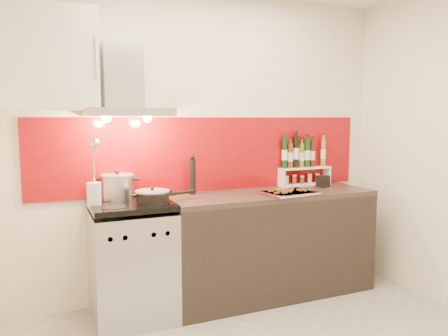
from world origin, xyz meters
name	(u,v)px	position (x,y,z in m)	size (l,w,h in m)	color
back_wall	(204,145)	(0.00, 1.40, 1.30)	(3.40, 0.02, 2.60)	silver
backsplash	(210,154)	(0.05, 1.39, 1.22)	(3.00, 0.02, 0.64)	maroon
range_stove	(132,262)	(-0.70, 1.10, 0.44)	(0.60, 0.60, 0.91)	#B7B7BA
counter	(270,243)	(0.50, 1.10, 0.45)	(1.80, 0.60, 0.90)	black
range_hood	(124,91)	(-0.70, 1.24, 1.74)	(0.62, 0.50, 0.61)	#B7B7BA
upper_cabinet	(45,59)	(-1.25, 1.22, 1.95)	(0.70, 0.35, 0.72)	silver
stock_pot	(117,186)	(-0.77, 1.27, 1.01)	(0.26, 0.26, 0.23)	#B7B7BA
saute_pan	(153,196)	(-0.55, 1.01, 0.96)	(0.49, 0.26, 0.12)	black
utensil_jar	(94,186)	(-0.96, 1.09, 1.05)	(0.10, 0.15, 0.49)	silver
pepper_mill	(192,175)	(-0.15, 1.28, 1.06)	(0.05, 0.05, 0.33)	black
step_shelf	(302,163)	(0.97, 1.34, 1.11)	(0.53, 0.14, 0.47)	white
caddy_box	(323,181)	(1.07, 1.14, 0.96)	(0.12, 0.05, 0.10)	black
baking_tray	(289,192)	(0.59, 0.96, 0.92)	(0.47, 0.38, 0.03)	silver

